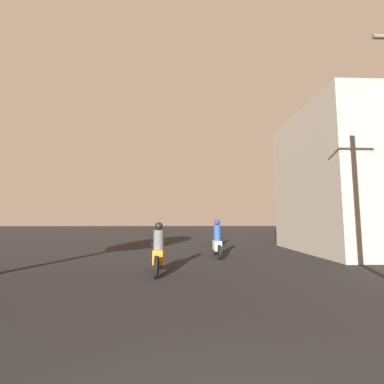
% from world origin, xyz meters
% --- Properties ---
extents(motorcycle_orange, '(0.60, 2.00, 1.55)m').
position_xyz_m(motorcycle_orange, '(-1.06, 7.37, 0.63)').
color(motorcycle_orange, black).
rests_on(motorcycle_orange, ground_plane).
extents(motorcycle_white, '(0.60, 1.98, 1.63)m').
position_xyz_m(motorcycle_white, '(1.19, 10.64, 0.64)').
color(motorcycle_white, black).
rests_on(motorcycle_white, ground_plane).
extents(motorcycle_black, '(0.60, 2.12, 1.49)m').
position_xyz_m(motorcycle_black, '(1.81, 15.45, 0.60)').
color(motorcycle_black, black).
rests_on(motorcycle_black, ground_plane).
extents(building_right_near, '(5.45, 6.84, 7.14)m').
position_xyz_m(building_right_near, '(8.31, 11.99, 3.57)').
color(building_right_near, gray).
rests_on(building_right_near, ground_plane).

